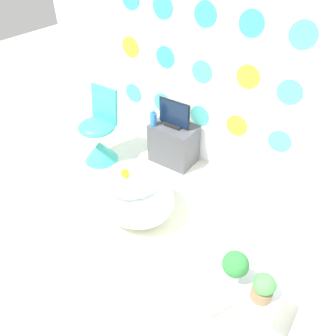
{
  "coord_description": "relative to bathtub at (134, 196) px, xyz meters",
  "views": [
    {
      "loc": [
        1.56,
        -0.67,
        2.41
      ],
      "look_at": [
        0.37,
        1.05,
        0.74
      ],
      "focal_mm": 35.0,
      "sensor_mm": 36.0,
      "label": 1
    }
  ],
  "objects": [
    {
      "name": "potted_plant_left",
      "position": [
        1.22,
        -0.43,
        0.38
      ],
      "size": [
        0.17,
        0.17,
        0.24
      ],
      "color": "white",
      "rests_on": "side_table"
    },
    {
      "name": "rubber_duck",
      "position": [
        -0.05,
        -0.04,
        0.29
      ],
      "size": [
        0.08,
        0.09,
        0.09
      ],
      "color": "yellow",
      "rests_on": "bathtub"
    },
    {
      "name": "side_table",
      "position": [
        1.32,
        -0.43,
        0.13
      ],
      "size": [
        0.45,
        0.29,
        0.49
      ],
      "color": "silver",
      "rests_on": "ground_plane"
    },
    {
      "name": "rug",
      "position": [
        -0.03,
        -0.12,
        -0.25
      ],
      "size": [
        0.97,
        1.0,
        0.01
      ],
      "color": "silver",
      "rests_on": "ground_plane"
    },
    {
      "name": "tv_cabinet",
      "position": [
        -0.19,
        0.96,
        -0.01
      ],
      "size": [
        0.51,
        0.35,
        0.48
      ],
      "color": "#4C4C51",
      "rests_on": "ground_plane"
    },
    {
      "name": "bathtub",
      "position": [
        0.0,
        0.0,
        0.0
      ],
      "size": [
        0.82,
        0.68,
        0.49
      ],
      "color": "white",
      "rests_on": "ground_plane"
    },
    {
      "name": "wall_back_dotted",
      "position": [
        0.01,
        1.19,
        1.05
      ],
      "size": [
        4.3,
        0.05,
        2.6
      ],
      "color": "white",
      "rests_on": "ground_plane"
    },
    {
      "name": "tv",
      "position": [
        -0.19,
        0.96,
        0.37
      ],
      "size": [
        0.39,
        0.12,
        0.31
      ],
      "color": "black",
      "rests_on": "tv_cabinet"
    },
    {
      "name": "ground_plane",
      "position": [
        0.01,
        -1.02,
        -0.25
      ],
      "size": [
        12.0,
        12.0,
        0.0
      ],
      "primitive_type": "plane",
      "color": "silver"
    },
    {
      "name": "chair",
      "position": [
        -0.92,
        0.49,
        0.04
      ],
      "size": [
        0.43,
        0.43,
        0.88
      ],
      "color": "#38B2A3",
      "rests_on": "ground_plane"
    },
    {
      "name": "vase",
      "position": [
        -0.39,
        0.85,
        0.31
      ],
      "size": [
        0.08,
        0.08,
        0.18
      ],
      "color": "#2D72B7",
      "rests_on": "tv_cabinet"
    },
    {
      "name": "potted_plant_right",
      "position": [
        1.42,
        -0.44,
        0.35
      ],
      "size": [
        0.14,
        0.14,
        0.21
      ],
      "color": "#8C6B4C",
      "rests_on": "side_table"
    }
  ]
}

